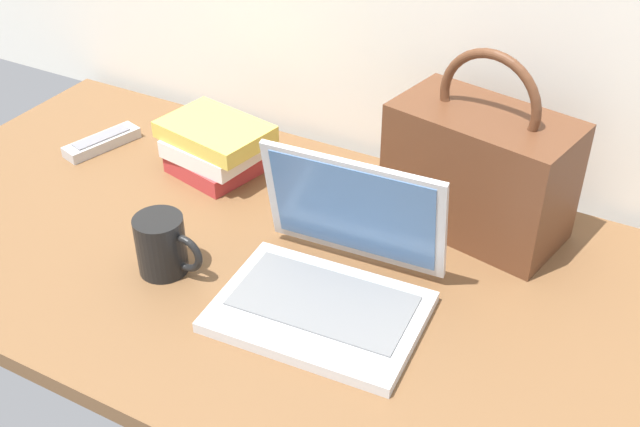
% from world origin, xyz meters
% --- Properties ---
extents(desk, '(1.60, 0.76, 0.03)m').
position_xyz_m(desk, '(0.00, 0.00, 0.01)').
color(desk, brown).
rests_on(desk, ground).
extents(laptop, '(0.32, 0.29, 0.21)m').
position_xyz_m(laptop, '(0.09, -0.05, 0.08)').
color(laptop, silver).
rests_on(laptop, desk).
extents(coffee_mug, '(0.12, 0.08, 0.10)m').
position_xyz_m(coffee_mug, '(-0.18, -0.11, 0.08)').
color(coffee_mug, black).
rests_on(coffee_mug, desk).
extents(remote_control_near, '(0.09, 0.17, 0.02)m').
position_xyz_m(remote_control_near, '(-0.54, 0.15, 0.04)').
color(remote_control_near, '#B7B7B7').
rests_on(remote_control_near, desk).
extents(handbag, '(0.33, 0.22, 0.33)m').
position_xyz_m(handbag, '(0.22, 0.25, 0.15)').
color(handbag, '#59331E').
rests_on(handbag, desk).
extents(book_stack, '(0.22, 0.18, 0.10)m').
position_xyz_m(book_stack, '(-0.28, 0.19, 0.08)').
color(book_stack, '#B23333').
rests_on(book_stack, desk).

